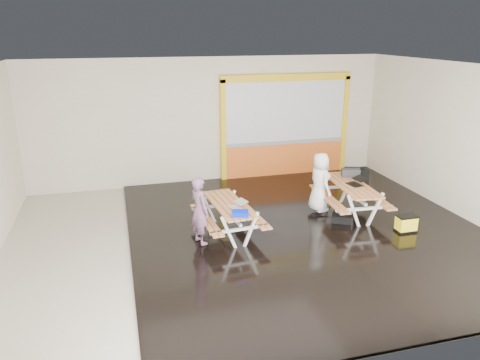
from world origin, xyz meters
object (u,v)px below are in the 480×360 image
object	(u,v)px
person_right	(320,182)
laptop_right	(357,182)
picnic_table_right	(351,191)
dark_case	(342,218)
person_left	(200,210)
toolbox	(351,173)
fluke_bag	(406,224)
laptop_left	(237,205)
blue_pouch	(240,213)
backpack	(363,176)
picnic_table_left	(229,211)

from	to	relation	value
person_right	laptop_right	distance (m)	0.84
picnic_table_right	laptop_right	xyz separation A→B (m)	(0.10, -0.06, 0.24)
person_right	dark_case	distance (m)	0.97
person_right	laptop_right	xyz separation A→B (m)	(0.79, -0.30, 0.02)
person_left	person_right	bearing A→B (deg)	-93.51
picnic_table_right	toolbox	xyz separation A→B (m)	(0.26, 0.52, 0.28)
picnic_table_right	toolbox	bearing A→B (deg)	63.87
toolbox	fluke_bag	size ratio (longest dim) A/B	1.11
picnic_table_right	laptop_left	distance (m)	2.96
toolbox	fluke_bag	world-z (taller)	toolbox
toolbox	dark_case	world-z (taller)	toolbox
person_right	laptop_right	bearing A→B (deg)	-117.89
dark_case	fluke_bag	world-z (taller)	fluke_bag
blue_pouch	backpack	world-z (taller)	backpack
picnic_table_left	laptop_left	world-z (taller)	laptop_left
laptop_left	laptop_right	bearing A→B (deg)	10.23
laptop_left	laptop_right	size ratio (longest dim) A/B	0.87
person_right	fluke_bag	bearing A→B (deg)	-144.30
picnic_table_right	blue_pouch	xyz separation A→B (m)	(-2.95, -1.03, 0.18)
person_right	person_left	bearing A→B (deg)	99.12
dark_case	picnic_table_right	bearing A→B (deg)	44.50
picnic_table_left	laptop_left	distance (m)	0.37
laptop_left	person_left	bearing A→B (deg)	-177.65
laptop_right	blue_pouch	bearing A→B (deg)	-162.34
fluke_bag	person_left	bearing A→B (deg)	172.07
picnic_table_right	blue_pouch	bearing A→B (deg)	-160.77
picnic_table_left	backpack	world-z (taller)	backpack
blue_pouch	toolbox	world-z (taller)	toolbox
laptop_left	dark_case	world-z (taller)	laptop_left
picnic_table_right	person_right	world-z (taller)	person_right
laptop_left	blue_pouch	distance (m)	0.43
laptop_right	toolbox	size ratio (longest dim) A/B	0.97
picnic_table_right	person_left	size ratio (longest dim) A/B	1.46
blue_pouch	person_right	bearing A→B (deg)	29.28
blue_pouch	fluke_bag	size ratio (longest dim) A/B	0.75
person_left	fluke_bag	bearing A→B (deg)	-117.64
picnic_table_right	fluke_bag	world-z (taller)	picnic_table_right
picnic_table_left	fluke_bag	xyz separation A→B (m)	(3.70, -0.91, -0.33)
backpack	dark_case	xyz separation A→B (m)	(-1.07, -1.03, -0.59)
blue_pouch	toolbox	size ratio (longest dim) A/B	0.67
toolbox	dark_case	size ratio (longest dim) A/B	1.10
picnic_table_right	person_right	size ratio (longest dim) A/B	1.47
person_left	blue_pouch	distance (m)	0.83
person_left	person_right	distance (m)	3.12
person_left	picnic_table_left	bearing A→B (deg)	-85.28
picnic_table_right	backpack	size ratio (longest dim) A/B	4.60
laptop_right	backpack	bearing A→B (deg)	50.61
laptop_right	fluke_bag	size ratio (longest dim) A/B	1.07
picnic_table_left	blue_pouch	xyz separation A→B (m)	(0.06, -0.70, 0.22)
person_left	fluke_bag	xyz separation A→B (m)	(4.37, -0.61, -0.53)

